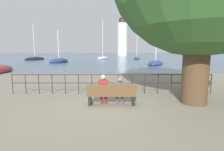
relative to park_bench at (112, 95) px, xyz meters
name	(u,v)px	position (x,y,z in m)	size (l,w,h in m)	color
ground_plane	(112,105)	(0.00, 0.07, -0.44)	(1000.00, 1000.00, 0.00)	gray
harbor_water	(112,54)	(0.00, 160.90, -0.44)	(600.00, 300.00, 0.01)	#47607A
park_bench	(112,95)	(0.00, 0.00, 0.00)	(2.01, 0.45, 0.90)	brown
seated_person_left	(104,88)	(-0.35, 0.08, 0.26)	(0.41, 0.35, 1.28)	maroon
seated_person_right	(120,90)	(0.35, 0.08, 0.21)	(0.49, 0.35, 1.18)	#4C4C51
promenade_railing	(112,81)	(0.00, 2.04, 0.25)	(10.54, 0.04, 1.05)	black
sailboat_0	(137,58)	(7.49, 45.98, -0.13)	(1.89, 7.01, 11.35)	navy
sailboat_1	(156,63)	(7.67, 23.62, -0.19)	(4.88, 7.39, 9.54)	navy
sailboat_3	(59,61)	(-11.02, 29.29, -0.16)	(4.19, 5.89, 7.09)	navy
sailboat_4	(103,58)	(-2.81, 46.89, -0.13)	(4.36, 6.93, 12.11)	silver
sailboat_5	(35,59)	(-21.40, 41.52, -0.15)	(4.61, 7.13, 10.25)	black
harbor_lighthouse	(123,38)	(5.76, 89.97, 9.50)	(5.44, 5.44, 21.37)	silver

